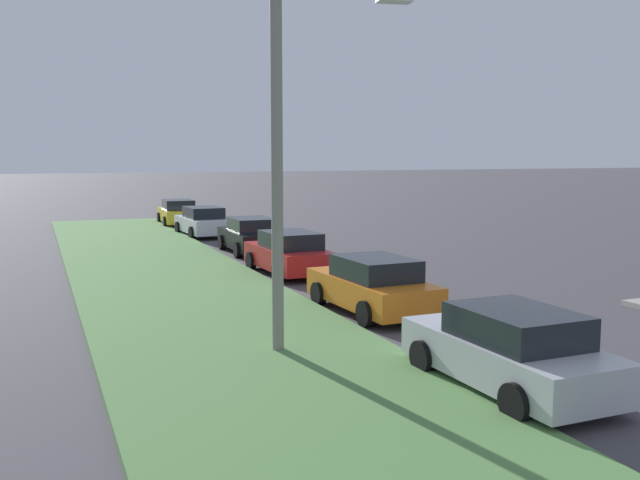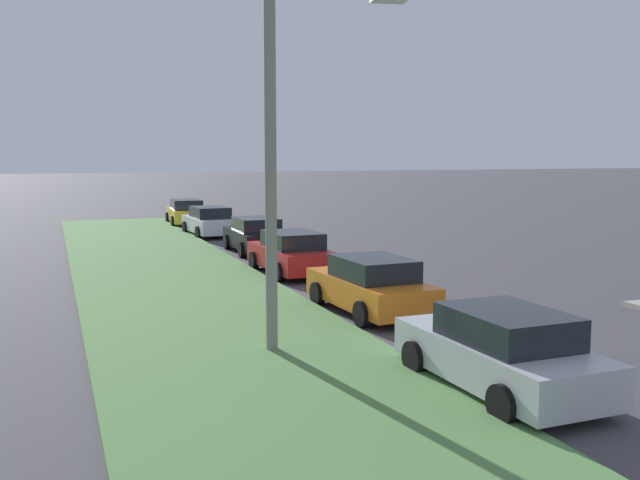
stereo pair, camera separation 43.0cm
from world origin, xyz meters
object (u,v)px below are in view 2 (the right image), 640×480
parked_car_yellow (186,212)px  streetlight (288,140)px  parked_car_white (209,222)px  parked_car_orange (371,286)px  parked_car_black (255,235)px  parked_car_red (291,253)px  parked_car_silver (501,351)px

parked_car_yellow → streetlight: size_ratio=0.58×
parked_car_white → parked_car_yellow: size_ratio=1.00×
parked_car_orange → parked_car_black: bearing=-4.0°
parked_car_red → parked_car_yellow: bearing=-1.0°
streetlight → parked_car_silver: bearing=-142.8°
parked_car_silver → parked_car_red: size_ratio=1.00×
parked_car_yellow → streetlight: 27.86m
parked_car_silver → parked_car_orange: bearing=-5.7°
parked_car_black → streetlight: size_ratio=0.58×
parked_car_silver → streetlight: size_ratio=0.58×
parked_car_yellow → streetlight: streetlight is taller
parked_car_red → parked_car_yellow: same height
parked_car_silver → streetlight: bearing=35.6°
parked_car_white → parked_car_silver: bearing=176.4°
parked_car_white → parked_car_yellow: bearing=-2.2°
parked_car_orange → streetlight: size_ratio=0.58×
parked_car_silver → parked_car_black: 18.44m
parked_car_red → parked_car_orange: bearing=178.1°
parked_car_yellow → parked_car_silver: bearing=-177.8°
parked_car_red → streetlight: (-9.29, 3.14, 3.67)m
parked_car_red → parked_car_white: same height
parked_car_white → streetlight: streetlight is taller
parked_car_red → parked_car_white: size_ratio=0.99×
parked_car_orange → parked_car_red: size_ratio=1.00×
parked_car_black → parked_car_red: bearing=177.8°
parked_car_silver → streetlight: streetlight is taller
streetlight → parked_car_red: bearing=-18.7°
parked_car_orange → parked_car_silver: bearing=173.1°
parked_car_orange → parked_car_yellow: same height
parked_car_silver → parked_car_white: size_ratio=0.99×
parked_car_silver → parked_car_orange: (6.40, -0.47, 0.00)m
parked_car_silver → parked_car_orange: same height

